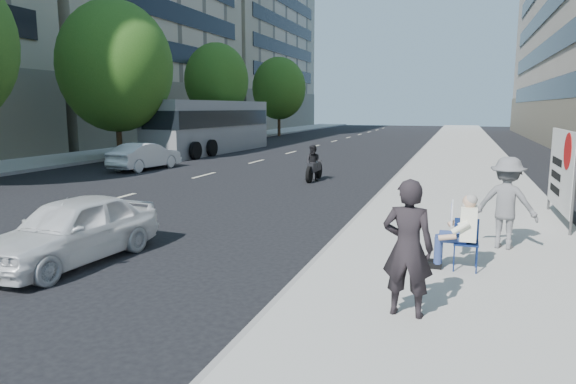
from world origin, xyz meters
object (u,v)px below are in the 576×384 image
at_px(white_sedan_near, 72,230).
at_px(protest_banner, 561,170).
at_px(pedestrian_woman, 408,248).
at_px(seated_protester, 460,227).
at_px(white_sedan_mid, 145,156).
at_px(jogger, 506,203).
at_px(motorcycle, 314,165).
at_px(bus, 212,127).

bearing_deg(white_sedan_near, protest_banner, 38.51).
relative_size(pedestrian_woman, protest_banner, 0.60).
xyz_separation_m(seated_protester, white_sedan_mid, (-14.04, 11.67, -0.25)).
bearing_deg(seated_protester, pedestrian_woman, -105.68).
distance_m(jogger, motorcycle, 10.90).
distance_m(protest_banner, motorcycle, 9.75).
xyz_separation_m(seated_protester, bus, (-15.33, 21.11, 0.76)).
relative_size(pedestrian_woman, white_sedan_mid, 0.48).
bearing_deg(seated_protester, white_sedan_near, -168.60).
bearing_deg(jogger, seated_protester, 77.64).
distance_m(seated_protester, jogger, 1.89).
bearing_deg(bus, jogger, -47.59).
bearing_deg(seated_protester, bus, 125.99).
xyz_separation_m(white_sedan_mid, bus, (-1.29, 9.44, 1.01)).
height_order(jogger, pedestrian_woman, pedestrian_woman).
xyz_separation_m(motorcycle, bus, (-9.82, 10.59, 1.00)).
height_order(white_sedan_mid, bus, bus).
bearing_deg(motorcycle, bus, 132.94).
height_order(pedestrian_woman, protest_banner, protest_banner).
xyz_separation_m(seated_protester, jogger, (0.85, 1.68, 0.17)).
bearing_deg(seated_protester, protest_banner, 64.25).
distance_m(seated_protester, white_sedan_near, 7.00).
height_order(jogger, motorcycle, jogger).
xyz_separation_m(jogger, motorcycle, (-6.36, 8.85, -0.41)).
relative_size(pedestrian_woman, motorcycle, 0.90).
bearing_deg(white_sedan_mid, white_sedan_near, 126.23).
bearing_deg(bus, white_sedan_near, -66.72).
relative_size(white_sedan_near, motorcycle, 1.79).
relative_size(jogger, bus, 0.15).
bearing_deg(pedestrian_woman, white_sedan_mid, -42.07).
distance_m(jogger, pedestrian_woman, 4.26).
bearing_deg(white_sedan_mid, jogger, 153.54).
bearing_deg(seated_protester, white_sedan_mid, 140.26).
xyz_separation_m(pedestrian_woman, protest_banner, (2.91, 7.00, 0.34)).
distance_m(pedestrian_woman, white_sedan_near, 6.29).
xyz_separation_m(jogger, bus, (-16.18, 19.43, 0.59)).
bearing_deg(motorcycle, white_sedan_near, -96.36).
height_order(pedestrian_woman, bus, bus).
distance_m(white_sedan_near, bus, 24.06).
xyz_separation_m(jogger, protest_banner, (1.42, 3.02, 0.36)).
height_order(seated_protester, white_sedan_mid, seated_protester).
xyz_separation_m(pedestrian_woman, white_sedan_near, (-6.21, 0.93, -0.44)).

